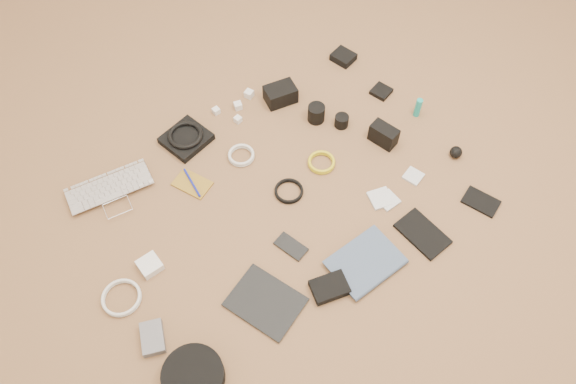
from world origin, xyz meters
TOP-DOWN VIEW (x-y plane):
  - laptop at (-0.50, 0.37)m, footprint 0.34×0.26m
  - headphone_pouch at (-0.15, 0.45)m, footprint 0.20×0.19m
  - headphones at (-0.15, 0.45)m, footprint 0.15×0.15m
  - charger_a at (0.03, 0.51)m, footprint 0.03×0.03m
  - charger_b at (0.11, 0.48)m, footprint 0.04×0.04m
  - charger_c at (0.19, 0.51)m, footprint 0.04×0.04m
  - charger_d at (0.07, 0.42)m, footprint 0.03×0.03m
  - dslr_camera at (0.28, 0.41)m, footprint 0.14×0.11m
  - lens_pouch at (0.64, 0.44)m, footprint 0.10×0.11m
  - notebook_olive at (-0.23, 0.26)m, footprint 0.14×0.16m
  - pen_blue at (-0.23, 0.26)m, footprint 0.02×0.14m
  - cable_white_a at (-0.01, 0.26)m, footprint 0.12×0.12m
  - lens_a at (0.34, 0.24)m, footprint 0.09×0.09m
  - lens_b at (0.40, 0.16)m, footprint 0.06×0.06m
  - card_reader at (0.65, 0.20)m, footprint 0.09×0.09m
  - power_brick at (-0.52, 0.05)m, footprint 0.07×0.07m
  - cable_white_b at (-0.66, -0.00)m, footprint 0.17×0.17m
  - cable_black at (0.04, 0.02)m, footprint 0.13×0.13m
  - cable_yellow at (0.22, 0.05)m, footprint 0.11×0.11m
  - flash at (0.48, -0.00)m, footprint 0.08×0.12m
  - lens_cleaner at (0.69, 0.02)m, footprint 0.03×0.03m
  - battery_charger at (-0.64, -0.18)m, footprint 0.10×0.13m
  - tablet at (-0.28, -0.29)m, footprint 0.25×0.28m
  - phone at (-0.09, -0.17)m, footprint 0.09×0.13m
  - filter_case_left at (0.30, -0.21)m, footprint 0.10×0.10m
  - filter_case_mid at (0.32, -0.23)m, footprint 0.07×0.07m
  - filter_case_right at (0.47, -0.20)m, footprint 0.08×0.08m
  - air_blower at (0.66, -0.22)m, footprint 0.06×0.06m
  - headphone_case at (-0.59, -0.37)m, footprint 0.24×0.24m
  - drive_case at (-0.08, -0.38)m, footprint 0.14×0.11m
  - paperback at (0.08, -0.46)m, footprint 0.24×0.19m
  - notebook_black_a at (0.32, -0.41)m, footprint 0.13×0.19m
  - notebook_black_b at (0.59, -0.43)m, footprint 0.12×0.15m

SIDE VIEW (x-z plane):
  - notebook_olive at x=-0.23m, z-range 0.00..0.01m
  - phone at x=-0.09m, z-range 0.00..0.01m
  - filter_case_right at x=0.47m, z-range 0.00..0.01m
  - cable_black at x=0.04m, z-range 0.00..0.01m
  - filter_case_mid at x=0.32m, z-range 0.00..0.01m
  - tablet at x=-0.28m, z-range 0.00..0.01m
  - notebook_black_b at x=0.59m, z-range 0.00..0.01m
  - filter_case_left at x=0.30m, z-range 0.00..0.01m
  - cable_white_b at x=-0.66m, z-range 0.00..0.01m
  - cable_yellow at x=0.22m, z-range 0.00..0.01m
  - cable_white_a at x=-0.01m, z-range 0.00..0.01m
  - notebook_black_a at x=0.32m, z-range 0.00..0.01m
  - card_reader at x=0.65m, z-range 0.00..0.02m
  - paperback at x=0.08m, z-range 0.00..0.02m
  - pen_blue at x=-0.23m, z-range 0.01..0.02m
  - laptop at x=-0.50m, z-range 0.00..0.02m
  - charger_d at x=0.07m, z-range 0.00..0.02m
  - charger_a at x=0.03m, z-range 0.00..0.02m
  - charger_b at x=0.11m, z-range 0.00..0.03m
  - headphone_pouch at x=-0.15m, z-range 0.00..0.03m
  - charger_c at x=0.19m, z-range 0.00..0.03m
  - battery_charger at x=-0.64m, z-range 0.00..0.03m
  - drive_case at x=-0.08m, z-range 0.00..0.03m
  - power_brick at x=-0.52m, z-range 0.00..0.03m
  - lens_pouch at x=0.64m, z-range 0.00..0.03m
  - air_blower at x=0.66m, z-range 0.00..0.05m
  - lens_b at x=0.40m, z-range 0.00..0.05m
  - headphone_case at x=-0.59m, z-range 0.00..0.05m
  - dslr_camera at x=0.28m, z-range 0.00..0.07m
  - lens_a at x=0.34m, z-range 0.00..0.07m
  - headphones at x=-0.15m, z-range 0.03..0.05m
  - flash at x=0.48m, z-range 0.00..0.08m
  - lens_cleaner at x=0.69m, z-range 0.00..0.09m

